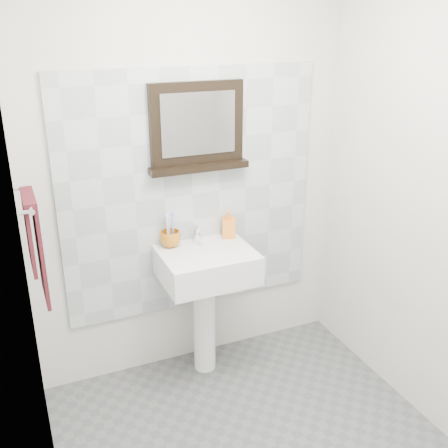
{
  "coord_description": "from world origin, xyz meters",
  "views": [
    {
      "loc": [
        -1.03,
        -1.78,
        2.14
      ],
      "look_at": [
        -0.02,
        0.55,
        1.15
      ],
      "focal_mm": 42.0,
      "sensor_mm": 36.0,
      "label": 1
    }
  ],
  "objects_px": {
    "toothbrush_cup": "(170,239)",
    "hand_towel": "(35,240)",
    "pedestal_sink": "(206,278)",
    "soap_dispenser": "(229,224)",
    "framed_mirror": "(197,129)"
  },
  "relations": [
    {
      "from": "toothbrush_cup",
      "to": "hand_towel",
      "type": "relative_size",
      "value": 0.23
    },
    {
      "from": "pedestal_sink",
      "to": "soap_dispenser",
      "type": "relative_size",
      "value": 5.35
    },
    {
      "from": "pedestal_sink",
      "to": "framed_mirror",
      "type": "distance_m",
      "value": 0.89
    },
    {
      "from": "pedestal_sink",
      "to": "toothbrush_cup",
      "type": "distance_m",
      "value": 0.32
    },
    {
      "from": "soap_dispenser",
      "to": "hand_towel",
      "type": "bearing_deg",
      "value": -146.67
    },
    {
      "from": "pedestal_sink",
      "to": "framed_mirror",
      "type": "xyz_separation_m",
      "value": [
        0.03,
        0.19,
        0.87
      ]
    },
    {
      "from": "pedestal_sink",
      "to": "soap_dispenser",
      "type": "distance_m",
      "value": 0.37
    },
    {
      "from": "pedestal_sink",
      "to": "hand_towel",
      "type": "relative_size",
      "value": 1.75
    },
    {
      "from": "hand_towel",
      "to": "soap_dispenser",
      "type": "bearing_deg",
      "value": 13.84
    },
    {
      "from": "pedestal_sink",
      "to": "hand_towel",
      "type": "height_order",
      "value": "hand_towel"
    },
    {
      "from": "pedestal_sink",
      "to": "framed_mirror",
      "type": "relative_size",
      "value": 1.59
    },
    {
      "from": "toothbrush_cup",
      "to": "soap_dispenser",
      "type": "distance_m",
      "value": 0.39
    },
    {
      "from": "toothbrush_cup",
      "to": "soap_dispenser",
      "type": "bearing_deg",
      "value": -0.27
    },
    {
      "from": "toothbrush_cup",
      "to": "hand_towel",
      "type": "xyz_separation_m",
      "value": [
        -0.77,
        -0.29,
        0.24
      ]
    },
    {
      "from": "hand_towel",
      "to": "pedestal_sink",
      "type": "bearing_deg",
      "value": 8.65
    }
  ]
}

